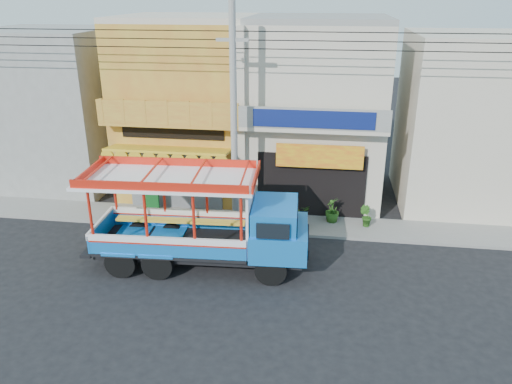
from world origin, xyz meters
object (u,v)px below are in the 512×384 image
potted_plant_a (299,215)px  potted_plant_b (366,216)px  songthaew_truck (214,222)px  green_sign (151,202)px  potted_plant_c (332,210)px  utility_pole (238,110)px

potted_plant_a → potted_plant_b: 2.79m
songthaew_truck → potted_plant_a: bearing=51.6°
green_sign → potted_plant_b: size_ratio=1.24×
potted_plant_b → potted_plant_c: (-1.38, 0.24, 0.09)m
songthaew_truck → green_sign: bearing=133.4°
green_sign → potted_plant_c: (7.91, 0.12, 0.08)m
utility_pole → potted_plant_a: bearing=11.3°
utility_pole → potted_plant_b: 6.90m
utility_pole → potted_plant_c: bearing=16.4°
green_sign → potted_plant_c: bearing=0.9°
utility_pole → songthaew_truck: utility_pole is taller
green_sign → potted_plant_a: green_sign is taller
songthaew_truck → utility_pole: bearing=83.6°
potted_plant_a → potted_plant_b: (2.76, 0.39, -0.04)m
utility_pole → potted_plant_b: utility_pole is taller
utility_pole → songthaew_truck: size_ratio=3.55×
songthaew_truck → potted_plant_c: songthaew_truck is taller
green_sign → potted_plant_c: 7.91m
utility_pole → green_sign: bearing=166.4°
green_sign → songthaew_truck: bearing=-46.6°
green_sign → potted_plant_b: (9.29, -0.12, -0.02)m
utility_pole → potted_plant_c: (3.81, 1.12, -4.38)m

